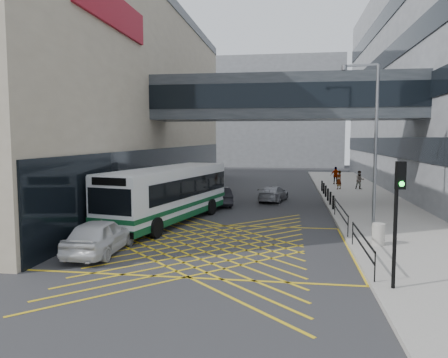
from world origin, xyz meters
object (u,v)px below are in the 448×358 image
at_px(car_dark, 219,196).
at_px(traffic_light, 398,207).
at_px(car_silver, 273,193).
at_px(pedestrian_c, 336,176).
at_px(pedestrian_a, 339,180).
at_px(litter_bin, 378,234).
at_px(street_lamp, 372,135).
at_px(car_white, 100,236).
at_px(bus, 169,193).
at_px(pedestrian_b, 360,180).

height_order(car_dark, traffic_light, traffic_light).
bearing_deg(car_dark, car_silver, -162.93).
height_order(car_silver, pedestrian_c, pedestrian_c).
xyz_separation_m(car_silver, pedestrian_a, (5.60, 7.34, 0.38)).
xyz_separation_m(car_dark, litter_bin, (8.73, -10.98, -0.02)).
xyz_separation_m(street_lamp, pedestrian_c, (0.38, 20.92, -3.89)).
xyz_separation_m(car_white, car_silver, (6.52, 16.18, -0.13)).
relative_size(traffic_light, pedestrian_c, 2.23).
relative_size(litter_bin, pedestrian_a, 0.56).
distance_m(bus, car_white, 7.10).
bearing_deg(bus, pedestrian_c, 74.12).
xyz_separation_m(car_white, litter_bin, (11.52, 2.59, -0.12)).
bearing_deg(car_white, street_lamp, -151.02).
xyz_separation_m(car_dark, traffic_light, (8.12, -16.70, 2.06)).
distance_m(car_white, pedestrian_b, 27.54).
bearing_deg(pedestrian_a, car_dark, 3.60).
bearing_deg(litter_bin, pedestrian_b, 83.38).
relative_size(bus, litter_bin, 12.14).
bearing_deg(car_dark, traffic_light, 98.03).
xyz_separation_m(car_white, pedestrian_c, (12.28, 27.77, 0.29)).
distance_m(car_silver, pedestrian_a, 9.24).
height_order(bus, pedestrian_b, bus).
height_order(car_white, pedestrian_b, pedestrian_b).
relative_size(bus, car_white, 2.40).
height_order(pedestrian_a, pedestrian_b, pedestrian_a).
relative_size(pedestrian_a, pedestrian_c, 0.96).
xyz_separation_m(bus, car_silver, (5.50, 9.21, -1.04)).
relative_size(car_dark, pedestrian_a, 2.47).
xyz_separation_m(bus, pedestrian_c, (11.26, 20.80, -0.62)).
xyz_separation_m(car_silver, street_lamp, (5.38, -9.33, 4.31)).
distance_m(car_white, traffic_light, 11.51).
height_order(car_dark, car_silver, car_dark).
distance_m(bus, car_dark, 6.90).
bearing_deg(pedestrian_b, bus, -135.27).
bearing_deg(traffic_light, litter_bin, 71.16).
relative_size(car_white, pedestrian_c, 2.69).
relative_size(car_white, traffic_light, 1.21).
xyz_separation_m(traffic_light, litter_bin, (0.61, 5.72, -2.08)).
bearing_deg(car_white, car_dark, -102.57).
bearing_deg(litter_bin, car_dark, 128.51).
distance_m(car_silver, pedestrian_b, 10.62).
bearing_deg(pedestrian_a, traffic_light, 44.16).
relative_size(bus, pedestrian_c, 6.46).
xyz_separation_m(car_silver, traffic_light, (4.39, -19.31, 2.09)).
height_order(car_white, traffic_light, traffic_light).
bearing_deg(bus, pedestrian_b, 64.86).
bearing_deg(street_lamp, bus, -173.18).
distance_m(litter_bin, pedestrian_b, 21.29).
bearing_deg(pedestrian_a, car_white, 19.50).
bearing_deg(pedestrian_a, pedestrian_b, 143.36).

